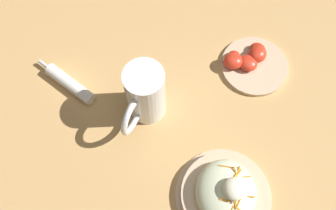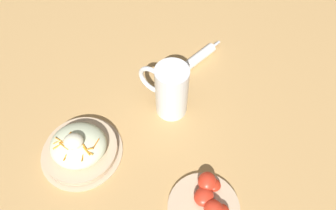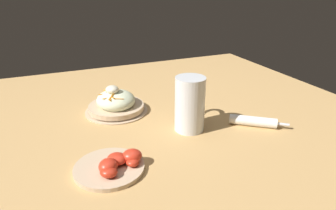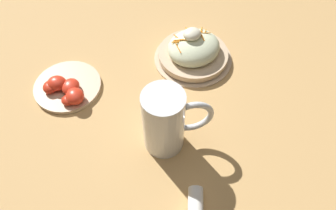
% 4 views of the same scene
% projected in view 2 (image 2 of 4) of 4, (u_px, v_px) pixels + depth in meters
% --- Properties ---
extents(ground_plane, '(1.43, 1.43, 0.00)m').
position_uv_depth(ground_plane, '(150.00, 120.00, 0.85)').
color(ground_plane, tan).
extents(salad_plate, '(0.21, 0.21, 0.10)m').
position_uv_depth(salad_plate, '(80.00, 147.00, 0.77)').
color(salad_plate, '#D1B28E').
rests_on(salad_plate, ground_plane).
extents(beer_mug, '(0.15, 0.10, 0.17)m').
position_uv_depth(beer_mug, '(171.00, 92.00, 0.81)').
color(beer_mug, white).
rests_on(beer_mug, ground_plane).
extents(napkin_roll, '(0.13, 0.15, 0.03)m').
position_uv_depth(napkin_roll, '(198.00, 58.00, 0.96)').
color(napkin_roll, white).
rests_on(napkin_roll, ground_plane).
extents(tomato_plate, '(0.17, 0.17, 0.04)m').
position_uv_depth(tomato_plate, '(207.00, 203.00, 0.70)').
color(tomato_plate, '#D1B28E').
rests_on(tomato_plate, ground_plane).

